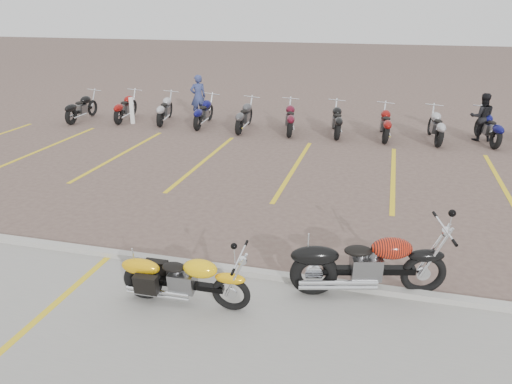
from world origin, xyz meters
TOP-DOWN VIEW (x-y plane):
  - ground at (0.00, 0.00)m, footprint 100.00×100.00m
  - concrete_apron at (0.00, -4.50)m, footprint 60.00×5.00m
  - curb at (0.00, -2.00)m, footprint 60.00×0.18m
  - parking_stripes at (0.00, 4.00)m, footprint 38.00×5.50m
  - apron_stripe at (-2.30, -4.50)m, footprint 0.12×5.00m
  - yellow_cruiser at (-0.38, -3.06)m, footprint 2.05×0.30m
  - flame_cruiser at (2.27, -2.08)m, footprint 2.43×0.79m
  - person_a at (-4.92, 9.38)m, footprint 0.75×0.69m
  - person_b at (5.46, 8.62)m, footprint 0.82×0.67m
  - bollard at (-7.05, 7.85)m, footprint 0.20×0.20m
  - bg_bike_row at (0.66, 8.12)m, footprint 20.67×2.06m

SIDE VIEW (x-z plane):
  - ground at x=0.00m, z-range 0.00..0.00m
  - parking_stripes at x=0.00m, z-range 0.00..0.01m
  - concrete_apron at x=0.00m, z-range 0.00..0.01m
  - apron_stripe at x=-2.30m, z-range 0.01..0.01m
  - curb at x=0.00m, z-range 0.00..0.12m
  - yellow_cruiser at x=-0.38m, z-range 0.00..0.84m
  - bollard at x=-7.05m, z-range 0.00..1.00m
  - flame_cruiser at x=2.27m, z-range 0.00..1.01m
  - bg_bike_row at x=0.66m, z-range 0.00..1.10m
  - person_b at x=5.46m, z-range 0.00..1.59m
  - person_a at x=-4.92m, z-range 0.00..1.73m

